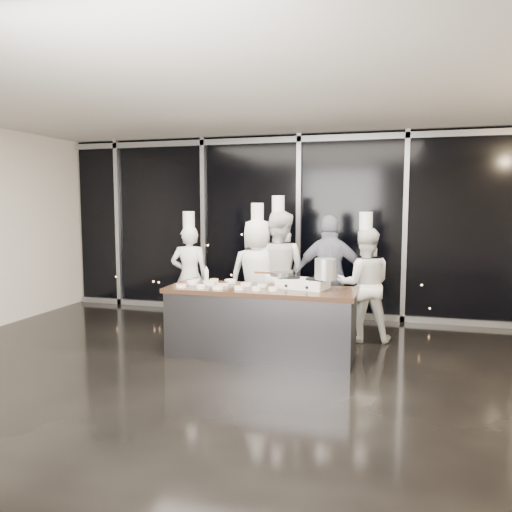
% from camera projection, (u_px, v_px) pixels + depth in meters
% --- Properties ---
extents(ground, '(9.00, 9.00, 0.00)m').
position_uv_depth(ground, '(240.00, 378.00, 5.71)').
color(ground, black).
rests_on(ground, ground).
extents(room_shell, '(9.02, 7.02, 3.21)m').
position_uv_depth(room_shell, '(255.00, 180.00, 5.42)').
color(room_shell, beige).
rests_on(room_shell, ground).
extents(window_wall, '(8.90, 0.11, 3.20)m').
position_uv_depth(window_wall, '(299.00, 226.00, 8.82)').
color(window_wall, black).
rests_on(window_wall, ground).
extents(demo_counter, '(2.46, 0.86, 0.90)m').
position_uv_depth(demo_counter, '(261.00, 321.00, 6.52)').
color(demo_counter, '#3A3A3F').
rests_on(demo_counter, ground).
extents(stove, '(0.69, 0.51, 0.14)m').
position_uv_depth(stove, '(303.00, 283.00, 6.43)').
color(stove, silver).
rests_on(stove, demo_counter).
extents(frying_pan, '(0.55, 0.37, 0.05)m').
position_uv_depth(frying_pan, '(281.00, 274.00, 6.57)').
color(frying_pan, slate).
rests_on(frying_pan, stove).
extents(stock_pot, '(0.32, 0.32, 0.26)m').
position_uv_depth(stock_pot, '(325.00, 269.00, 6.26)').
color(stock_pot, '#ACACAF').
rests_on(stock_pot, stove).
extents(prep_bowls, '(1.36, 0.69, 0.05)m').
position_uv_depth(prep_bowls, '(223.00, 284.00, 6.61)').
color(prep_bowls, white).
rests_on(prep_bowls, demo_counter).
extents(squeeze_bottle, '(0.06, 0.06, 0.22)m').
position_uv_depth(squeeze_bottle, '(206.00, 274.00, 6.95)').
color(squeeze_bottle, white).
rests_on(squeeze_bottle, demo_counter).
extents(chef_far_left, '(0.68, 0.53, 1.87)m').
position_uv_depth(chef_far_left, '(190.00, 275.00, 7.99)').
color(chef_far_left, silver).
rests_on(chef_far_left, ground).
extents(chef_left, '(0.91, 0.63, 2.00)m').
position_uv_depth(chef_left, '(257.00, 276.00, 7.58)').
color(chef_left, silver).
rests_on(chef_left, ground).
extents(chef_center, '(1.00, 0.82, 2.11)m').
position_uv_depth(chef_center, '(278.00, 272.00, 7.65)').
color(chef_center, silver).
rests_on(chef_center, ground).
extents(guest, '(1.10, 0.51, 1.82)m').
position_uv_depth(guest, '(330.00, 276.00, 7.44)').
color(guest, '#121432').
rests_on(guest, ground).
extents(chef_right, '(0.89, 0.75, 1.87)m').
position_uv_depth(chef_right, '(364.00, 284.00, 7.20)').
color(chef_right, silver).
rests_on(chef_right, ground).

